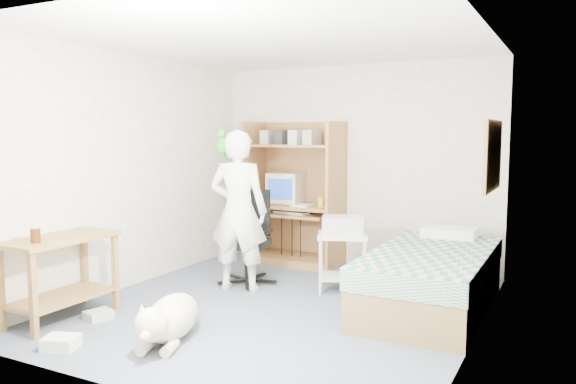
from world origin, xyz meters
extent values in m
plane|color=#464D5F|center=(0.00, 0.00, 0.00)|extent=(4.00, 4.00, 0.00)
cube|color=beige|center=(0.00, 2.00, 1.25)|extent=(3.60, 0.02, 2.50)
cube|color=beige|center=(1.80, 0.00, 1.25)|extent=(0.02, 4.00, 2.50)
cube|color=beige|center=(-1.80, 0.00, 1.25)|extent=(0.02, 4.00, 2.50)
cube|color=white|center=(0.00, 0.00, 2.50)|extent=(3.60, 4.00, 0.02)
cube|color=brown|center=(-1.28, 1.70, 0.90)|extent=(0.04, 0.60, 1.80)
cube|color=brown|center=(-0.12, 1.70, 0.90)|extent=(0.04, 0.60, 1.80)
cube|color=brown|center=(-0.70, 1.99, 0.90)|extent=(1.20, 0.02, 1.80)
cube|color=brown|center=(-0.70, 1.70, 0.74)|extent=(1.12, 0.60, 0.04)
cube|color=brown|center=(-0.70, 1.62, 0.64)|extent=(1.00, 0.50, 0.03)
cube|color=brown|center=(-0.70, 1.70, 1.50)|extent=(1.12, 0.55, 0.03)
cube|color=brown|center=(-0.70, 1.70, 0.05)|extent=(1.12, 0.60, 0.10)
cube|color=brown|center=(1.30, 0.60, 0.18)|extent=(1.00, 2.00, 0.36)
cube|color=teal|center=(1.30, 0.60, 0.46)|extent=(1.02, 2.02, 0.20)
cube|color=white|center=(1.30, 1.40, 0.60)|extent=(0.55, 0.35, 0.12)
cube|color=brown|center=(-1.55, -1.20, 0.73)|extent=(0.50, 1.00, 0.04)
cube|color=brown|center=(-1.75, -1.65, 0.35)|extent=(0.05, 0.05, 0.70)
cube|color=brown|center=(-1.35, -1.65, 0.35)|extent=(0.05, 0.05, 0.70)
cube|color=brown|center=(-1.75, -0.75, 0.35)|extent=(0.05, 0.05, 0.70)
cube|color=brown|center=(-1.35, -0.75, 0.35)|extent=(0.05, 0.05, 0.70)
cube|color=brown|center=(-1.55, -1.20, 0.20)|extent=(0.46, 0.92, 0.03)
cube|color=olive|center=(1.78, 0.90, 1.45)|extent=(0.03, 0.90, 0.60)
cube|color=brown|center=(1.77, 0.90, 1.76)|extent=(0.04, 0.94, 0.04)
cube|color=brown|center=(1.77, 0.90, 1.14)|extent=(0.04, 0.94, 0.04)
cylinder|color=black|center=(-0.71, 0.58, 0.04)|extent=(0.57, 0.57, 0.06)
cylinder|color=black|center=(-0.71, 0.58, 0.22)|extent=(0.06, 0.06, 0.38)
cube|color=black|center=(-0.71, 0.58, 0.45)|extent=(0.53, 0.53, 0.08)
cube|color=black|center=(-0.76, 0.79, 0.76)|extent=(0.40, 0.15, 0.53)
cube|color=black|center=(-0.94, 0.52, 0.59)|extent=(0.11, 0.29, 0.04)
cube|color=black|center=(-0.48, 0.64, 0.59)|extent=(0.11, 0.29, 0.04)
imported|color=white|center=(-0.66, 0.33, 0.85)|extent=(0.70, 0.54, 1.69)
ellipsoid|color=#159315|center=(-0.86, 0.35, 1.53)|extent=(0.12, 0.12, 0.20)
sphere|color=#159315|center=(-0.85, 0.31, 1.65)|extent=(0.09, 0.09, 0.09)
cone|color=#F65115|center=(-0.84, 0.27, 1.65)|extent=(0.04, 0.05, 0.03)
cylinder|color=#159315|center=(-0.87, 0.40, 1.41)|extent=(0.06, 0.14, 0.12)
ellipsoid|color=beige|center=(-0.39, -1.11, 0.17)|extent=(0.59, 0.84, 0.34)
sphere|color=beige|center=(-0.25, -1.51, 0.26)|extent=(0.26, 0.26, 0.26)
cone|color=beige|center=(-0.30, -1.55, 0.37)|extent=(0.07, 0.07, 0.10)
cone|color=beige|center=(-0.18, -1.51, 0.37)|extent=(0.07, 0.07, 0.10)
ellipsoid|color=beige|center=(-0.21, -1.61, 0.21)|extent=(0.13, 0.16, 0.09)
cylinder|color=beige|center=(-0.52, -0.73, 0.11)|extent=(0.14, 0.25, 0.12)
cube|color=silver|center=(0.33, 0.80, 0.59)|extent=(0.63, 0.57, 0.04)
cube|color=silver|center=(0.33, 0.80, 0.15)|extent=(0.57, 0.52, 0.03)
cylinder|color=silver|center=(0.10, 0.63, 0.30)|extent=(0.03, 0.03, 0.59)
cylinder|color=silver|center=(0.55, 0.63, 0.30)|extent=(0.03, 0.03, 0.59)
cylinder|color=silver|center=(0.10, 0.97, 0.30)|extent=(0.03, 0.03, 0.59)
cylinder|color=silver|center=(0.55, 0.97, 0.30)|extent=(0.03, 0.03, 0.59)
cube|color=#B5B5B0|center=(0.33, 0.80, 0.70)|extent=(0.51, 0.45, 0.18)
cube|color=beige|center=(-0.83, 1.75, 0.96)|extent=(0.44, 0.46, 0.38)
cube|color=navy|center=(-0.81, 1.54, 0.96)|extent=(0.32, 0.04, 0.26)
cube|color=beige|center=(-0.68, 1.58, 0.67)|extent=(0.47, 0.23, 0.03)
cylinder|color=gold|center=(-0.30, 1.65, 0.82)|extent=(0.08, 0.08, 0.12)
cylinder|color=#421E0A|center=(-1.50, -1.48, 0.81)|extent=(0.08, 0.08, 0.12)
cube|color=white|center=(-0.99, -1.70, 0.05)|extent=(0.30, 0.27, 0.10)
cube|color=#B9B9B4|center=(-1.26, -1.06, 0.04)|extent=(0.23, 0.26, 0.08)
camera|label=1|loc=(2.48, -4.60, 1.66)|focal=35.00mm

